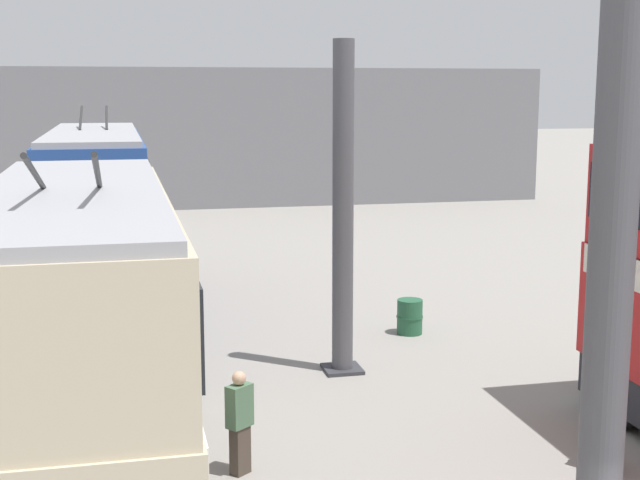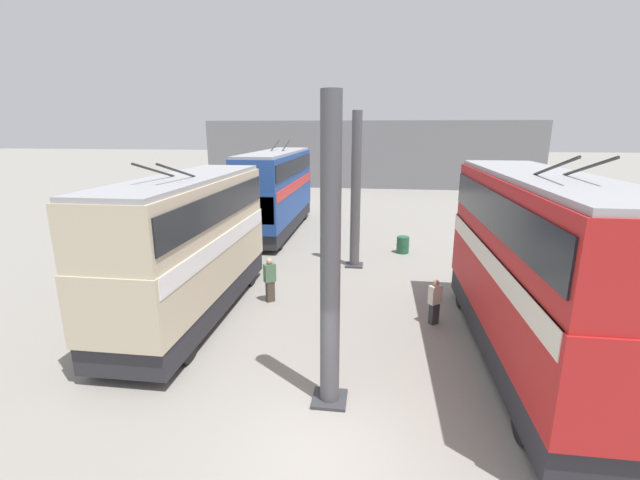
{
  "view_description": "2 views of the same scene",
  "coord_description": "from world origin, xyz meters",
  "views": [
    {
      "loc": [
        -5.89,
        4.65,
        6.1
      ],
      "look_at": [
        11.28,
        0.72,
        3.09
      ],
      "focal_mm": 50.0,
      "sensor_mm": 36.0,
      "label": 1
    },
    {
      "loc": [
        -7.17,
        -0.97,
        6.34
      ],
      "look_at": [
        7.44,
        1.0,
        2.48
      ],
      "focal_mm": 24.0,
      "sensor_mm": 36.0,
      "label": 2
    }
  ],
  "objects": [
    {
      "name": "bus_left_near",
      "position": [
        4.35,
        -5.23,
        2.96
      ],
      "size": [
        10.02,
        2.54,
        5.83
      ],
      "color": "black",
      "rests_on": "ground_plane"
    },
    {
      "name": "support_column_far",
      "position": [
        12.25,
        0.0,
        3.43
      ],
      "size": [
        0.82,
        0.82,
        7.11
      ],
      "color": "#4C4C51",
      "rests_on": "ground_plane"
    },
    {
      "name": "bus_right_far",
      "position": [
        18.67,
        5.23,
        2.85
      ],
      "size": [
        11.0,
        2.54,
        5.61
      ],
      "color": "black",
      "rests_on": "ground_plane"
    },
    {
      "name": "person_by_left_row",
      "position": [
        6.38,
        -2.98,
        0.81
      ],
      "size": [
        0.44,
        0.48,
        1.55
      ],
      "rotation": [
        0.0,
        0.0,
        0.63
      ],
      "color": "#2D2D33",
      "rests_on": "ground_plane"
    },
    {
      "name": "person_by_right_row",
      "position": [
        7.51,
        2.9,
        0.9
      ],
      "size": [
        0.45,
        0.48,
        1.71
      ],
      "rotation": [
        0.0,
        0.0,
        0.67
      ],
      "color": "#473D33",
      "rests_on": "ground_plane"
    },
    {
      "name": "oil_drum",
      "position": [
        14.78,
        -2.39,
        0.44
      ],
      "size": [
        0.67,
        0.67,
        0.88
      ],
      "color": "#235638",
      "rests_on": "ground_plane"
    },
    {
      "name": "ground_plane",
      "position": [
        0.0,
        0.0,
        0.0
      ],
      "size": [
        240.0,
        240.0,
        0.0
      ],
      "primitive_type": "plane",
      "color": "gray"
    },
    {
      "name": "depot_back_wall",
      "position": [
        39.64,
        0.0,
        3.57
      ],
      "size": [
        0.5,
        36.0,
        7.14
      ],
      "color": "slate",
      "rests_on": "ground_plane"
    },
    {
      "name": "support_column_near",
      "position": [
        1.75,
        0.0,
        3.43
      ],
      "size": [
        0.82,
        0.82,
        7.11
      ],
      "color": "#4C4C51",
      "rests_on": "ground_plane"
    },
    {
      "name": "bus_right_mid",
      "position": [
        5.97,
        5.23,
        2.75
      ],
      "size": [
        9.13,
        2.54,
        5.46
      ],
      "color": "black",
      "rests_on": "ground_plane"
    }
  ]
}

